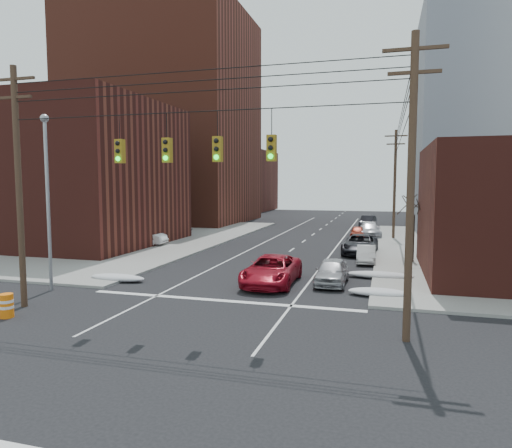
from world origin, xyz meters
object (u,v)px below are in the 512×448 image
Objects in this scene: parked_car_c at (360,244)px; lot_car_b at (167,228)px; parked_car_d at (370,230)px; parked_car_f at (368,221)px; parked_car_e at (357,232)px; lot_car_d at (118,234)px; parked_car_a at (332,271)px; red_pickup at (272,270)px; lot_car_a at (141,236)px; lot_car_c at (85,236)px; construction_barrel at (6,305)px; parked_car_b at (366,254)px.

lot_car_b reaches higher than parked_car_c.
parked_car_d is 1.13× the size of parked_car_f.
lot_car_d is at bearing -156.42° from parked_car_e.
lot_car_b is at bearing 136.85° from parked_car_a.
lot_car_a is at bearing 141.47° from red_pickup.
lot_car_c reaches higher than construction_barrel.
lot_car_c is at bearing 173.76° from parked_car_b.
red_pickup is at bearing -121.76° from parked_car_b.
parked_car_e is (-0.84, 10.82, -0.16)m from parked_car_c.
parked_car_f is at bearing 73.39° from construction_barrel.
parked_car_a is 16.38m from construction_barrel.
lot_car_a is 21.83m from construction_barrel.
parked_car_b is (4.89, 8.60, -0.20)m from red_pickup.
lot_car_a is at bearing -53.76° from lot_car_c.
parked_car_f is at bearing 88.97° from parked_car_a.
parked_car_a is at bearing -84.40° from parked_car_f.
lot_car_c reaches higher than parked_car_f.
red_pickup is at bearing -130.22° from lot_car_a.
parked_car_b is 0.91× the size of lot_car_d.
red_pickup reaches higher than parked_car_b.
parked_car_c is 24.33m from lot_car_c.
parked_car_f is 25.98m from lot_car_b.
parked_car_c is 1.24× the size of parked_car_f.
lot_car_b is (-19.72, 18.58, 0.18)m from parked_car_a.
lot_car_a is 0.90× the size of lot_car_c.
lot_car_b is at bearing -135.05° from parked_car_f.
lot_car_a is 5.05m from lot_car_c.
red_pickup is at bearing -163.04° from parked_car_a.
lot_car_b reaches higher than parked_car_f.
parked_car_c is 5.50× the size of construction_barrel.
lot_car_a is (-19.72, -12.86, 0.17)m from parked_car_d.
parked_car_e is at bearing 68.62° from construction_barrel.
parked_car_d is at bearing -80.64° from lot_car_b.
lot_car_d is at bearing 63.54° from lot_car_a.
lot_car_d is (-23.08, -11.36, 0.10)m from parked_car_d.
lot_car_c reaches higher than parked_car_c.
construction_barrel is (-13.42, -44.97, -0.22)m from parked_car_f.
parked_car_d is at bearing -39.30° from lot_car_c.
parked_car_b is at bearing -112.99° from lot_car_d.
parked_car_d is at bearing 88.86° from parked_car_b.
construction_barrel is at bearing -120.05° from parked_car_c.
lot_car_a reaches higher than parked_car_f.
parked_car_e is 20.21m from lot_car_b.
parked_car_d is (4.61, 24.60, -0.06)m from red_pickup.
lot_car_b is (-19.84, -3.84, 0.28)m from parked_car_e.
lot_car_d is (-3.36, 1.50, -0.08)m from lot_car_a.
lot_car_d is at bearing 111.85° from construction_barrel.
parked_car_a reaches higher than parked_car_b.
parked_car_b is at bearing -121.32° from lot_car_b.
construction_barrel is at bearing -140.72° from parked_car_a.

